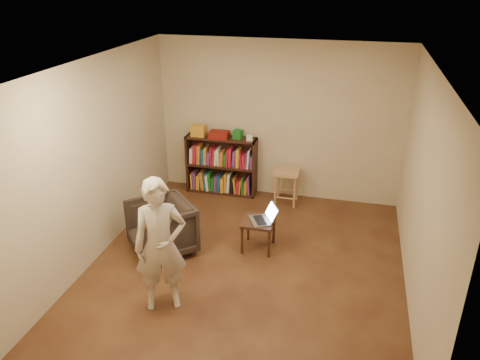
% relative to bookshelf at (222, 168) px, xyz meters
% --- Properties ---
extents(floor, '(4.50, 4.50, 0.00)m').
position_rel_bookshelf_xyz_m(floor, '(0.93, -2.09, -0.44)').
color(floor, '#431E15').
rests_on(floor, ground).
extents(ceiling, '(4.50, 4.50, 0.00)m').
position_rel_bookshelf_xyz_m(ceiling, '(0.93, -2.09, 2.16)').
color(ceiling, white).
rests_on(ceiling, wall_back).
extents(wall_back, '(4.00, 0.00, 4.00)m').
position_rel_bookshelf_xyz_m(wall_back, '(0.93, 0.16, 0.86)').
color(wall_back, beige).
rests_on(wall_back, floor).
extents(wall_left, '(0.00, 4.50, 4.50)m').
position_rel_bookshelf_xyz_m(wall_left, '(-1.07, -2.09, 0.86)').
color(wall_left, beige).
rests_on(wall_left, floor).
extents(wall_right, '(0.00, 4.50, 4.50)m').
position_rel_bookshelf_xyz_m(wall_right, '(2.93, -2.09, 0.86)').
color(wall_right, beige).
rests_on(wall_right, floor).
extents(bookshelf, '(1.20, 0.30, 1.00)m').
position_rel_bookshelf_xyz_m(bookshelf, '(0.00, 0.00, 0.00)').
color(bookshelf, black).
rests_on(bookshelf, floor).
extents(box_yellow, '(0.23, 0.17, 0.19)m').
position_rel_bookshelf_xyz_m(box_yellow, '(-0.39, -0.03, 0.65)').
color(box_yellow, gold).
rests_on(box_yellow, bookshelf).
extents(red_cloth, '(0.33, 0.25, 0.11)m').
position_rel_bookshelf_xyz_m(red_cloth, '(-0.03, -0.04, 0.61)').
color(red_cloth, maroon).
rests_on(red_cloth, bookshelf).
extents(box_green, '(0.16, 0.16, 0.14)m').
position_rel_bookshelf_xyz_m(box_green, '(0.28, 0.01, 0.63)').
color(box_green, '#1D6D1E').
rests_on(box_green, bookshelf).
extents(box_white, '(0.11, 0.11, 0.08)m').
position_rel_bookshelf_xyz_m(box_white, '(0.49, -0.04, 0.60)').
color(box_white, white).
rests_on(box_white, bookshelf).
extents(stool, '(0.40, 0.40, 0.57)m').
position_rel_bookshelf_xyz_m(stool, '(1.15, -0.16, 0.02)').
color(stool, tan).
rests_on(stool, floor).
extents(armchair, '(1.12, 1.12, 0.73)m').
position_rel_bookshelf_xyz_m(armchair, '(-0.27, -2.02, -0.08)').
color(armchair, '#2F251F').
rests_on(armchair, floor).
extents(side_table, '(0.43, 0.43, 0.44)m').
position_rel_bookshelf_xyz_m(side_table, '(0.99, -1.63, -0.07)').
color(side_table, black).
rests_on(side_table, floor).
extents(laptop, '(0.45, 0.45, 0.23)m').
position_rel_bookshelf_xyz_m(laptop, '(1.07, -1.62, 0.05)').
color(laptop, '#B1B0B5').
rests_on(laptop, side_table).
extents(person, '(0.69, 0.59, 1.59)m').
position_rel_bookshelf_xyz_m(person, '(0.19, -3.06, 0.35)').
color(person, beige).
rests_on(person, floor).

